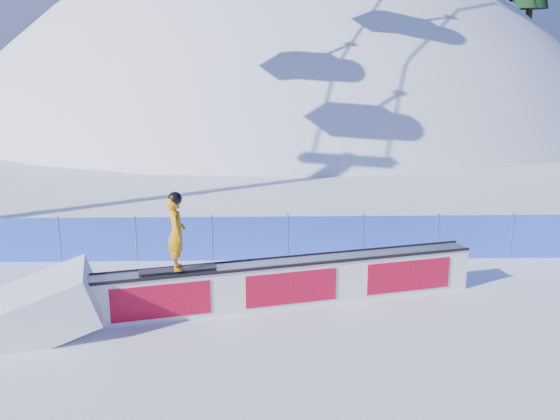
{
  "coord_description": "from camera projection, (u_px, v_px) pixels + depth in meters",
  "views": [
    {
      "loc": [
        -1.59,
        -11.3,
        5.44
      ],
      "look_at": [
        -1.23,
        3.37,
        1.67
      ],
      "focal_mm": 40.0,
      "sensor_mm": 36.0,
      "label": 1
    }
  ],
  "objects": [
    {
      "name": "safety_fence",
      "position": [
        325.0,
        238.0,
        16.54
      ],
      "size": [
        22.05,
        0.05,
        1.3
      ],
      "color": "blue",
      "rests_on": "ground"
    },
    {
      "name": "snow_ramp",
      "position": [
        31.0,
        332.0,
        12.38
      ],
      "size": [
        3.16,
        2.39,
        1.76
      ],
      "primitive_type": null,
      "rotation": [
        0.0,
        -0.31,
        0.25
      ],
      "color": "white",
      "rests_on": "ground"
    },
    {
      "name": "ground",
      "position": [
        346.0,
        333.0,
        12.33
      ],
      "size": [
        160.0,
        160.0,
        0.0
      ],
      "primitive_type": "plane",
      "color": "white",
      "rests_on": "ground"
    },
    {
      "name": "snow_hill",
      "position": [
        283.0,
        312.0,
        57.48
      ],
      "size": [
        64.0,
        64.0,
        64.0
      ],
      "color": "white",
      "rests_on": "ground"
    },
    {
      "name": "rail_box",
      "position": [
        288.0,
        282.0,
        13.64
      ],
      "size": [
        8.42,
        2.67,
        1.02
      ],
      "rotation": [
        0.0,
        0.0,
        0.25
      ],
      "color": "white",
      "rests_on": "ground"
    },
    {
      "name": "snowboarder",
      "position": [
        176.0,
        232.0,
        12.69
      ],
      "size": [
        1.61,
        0.67,
        1.66
      ],
      "rotation": [
        0.0,
        0.0,
        1.73
      ],
      "color": "black",
      "rests_on": "rail_box"
    }
  ]
}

